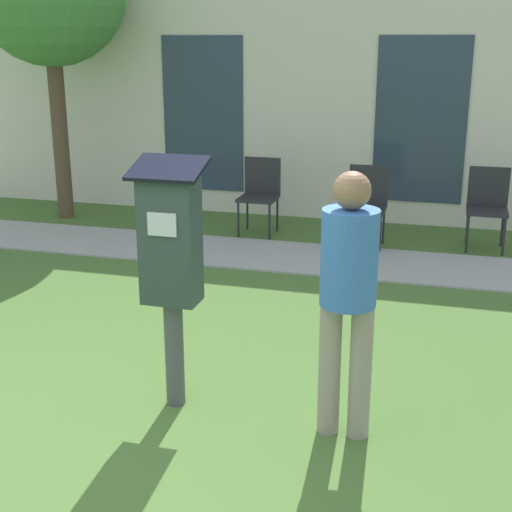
{
  "coord_description": "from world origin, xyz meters",
  "views": [
    {
      "loc": [
        1.84,
        -3.09,
        2.26
      ],
      "look_at": [
        0.77,
        0.71,
        1.05
      ],
      "focal_mm": 50.0,
      "sensor_mm": 36.0,
      "label": 1
    }
  ],
  "objects_px": {
    "outdoor_chair_left": "(260,189)",
    "outdoor_chair_right": "(488,202)",
    "person_standing": "(348,286)",
    "outdoor_chair_middle": "(367,199)",
    "parking_meter": "(171,252)"
  },
  "relations": [
    {
      "from": "outdoor_chair_left",
      "to": "outdoor_chair_right",
      "type": "distance_m",
      "value": 2.6
    },
    {
      "from": "outdoor_chair_middle",
      "to": "parking_meter",
      "type": "bearing_deg",
      "value": -109.33
    },
    {
      "from": "outdoor_chair_left",
      "to": "outdoor_chair_middle",
      "type": "xyz_separation_m",
      "value": [
        1.3,
        -0.21,
        0.0
      ]
    },
    {
      "from": "person_standing",
      "to": "outdoor_chair_middle",
      "type": "height_order",
      "value": "person_standing"
    },
    {
      "from": "outdoor_chair_left",
      "to": "outdoor_chair_right",
      "type": "relative_size",
      "value": 1.0
    },
    {
      "from": "person_standing",
      "to": "outdoor_chair_middle",
      "type": "bearing_deg",
      "value": 107.49
    },
    {
      "from": "outdoor_chair_left",
      "to": "person_standing",
      "type": "bearing_deg",
      "value": -49.2
    },
    {
      "from": "person_standing",
      "to": "outdoor_chair_right",
      "type": "relative_size",
      "value": 1.76
    },
    {
      "from": "parking_meter",
      "to": "person_standing",
      "type": "height_order",
      "value": "parking_meter"
    },
    {
      "from": "parking_meter",
      "to": "outdoor_chair_left",
      "type": "relative_size",
      "value": 1.77
    },
    {
      "from": "outdoor_chair_middle",
      "to": "outdoor_chair_right",
      "type": "relative_size",
      "value": 1.0
    },
    {
      "from": "parking_meter",
      "to": "person_standing",
      "type": "relative_size",
      "value": 1.01
    },
    {
      "from": "parking_meter",
      "to": "outdoor_chair_right",
      "type": "relative_size",
      "value": 1.77
    },
    {
      "from": "parking_meter",
      "to": "outdoor_chair_middle",
      "type": "relative_size",
      "value": 1.77
    },
    {
      "from": "parking_meter",
      "to": "outdoor_chair_right",
      "type": "xyz_separation_m",
      "value": [
        2.0,
        4.29,
        -0.49
      ]
    }
  ]
}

